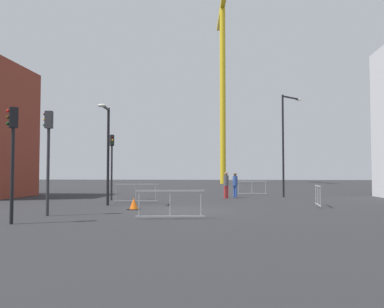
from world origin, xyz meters
TOP-DOWN VIEW (x-y plane):
  - ground at (0.00, 0.00)m, footprint 160.00×160.00m
  - construction_crane at (1.40, 44.73)m, footprint 2.26×15.66m
  - streetlamp_tall at (6.33, 10.81)m, footprint 1.64×1.54m
  - streetlamp_short at (-4.11, 2.17)m, footprint 0.44×1.67m
  - traffic_light_corner at (-4.99, -2.82)m, footprint 0.38×0.26m
  - traffic_light_crosswalk at (-5.12, 6.48)m, footprint 0.34×0.39m
  - traffic_light_verge at (-5.04, -5.40)m, footprint 0.38×0.36m
  - pedestrian_walking at (2.70, 9.95)m, footprint 0.34×0.34m
  - pedestrian_waiting at (2.08, 8.89)m, footprint 0.34×0.34m
  - safety_barrier_front at (4.08, 13.52)m, footprint 2.36×0.23m
  - safety_barrier_right_run at (0.06, -3.44)m, footprint 2.55×0.43m
  - safety_barrier_rear at (6.74, 2.51)m, footprint 0.24×1.97m
  - safety_barrier_mid_span at (-3.12, 4.60)m, footprint 2.54×0.30m
  - traffic_cone_on_verge at (-2.18, 0.19)m, footprint 0.54×0.54m

SIDE VIEW (x-z plane):
  - ground at x=0.00m, z-range 0.00..0.00m
  - traffic_cone_on_verge at x=-2.18m, z-range -0.02..0.53m
  - safety_barrier_rear at x=6.74m, z-range 0.02..1.10m
  - safety_barrier_front at x=4.08m, z-range 0.02..1.10m
  - safety_barrier_mid_span at x=-3.12m, z-range 0.02..1.10m
  - safety_barrier_right_run at x=0.06m, z-range 0.02..1.10m
  - pedestrian_walking at x=2.70m, z-range 0.14..1.85m
  - pedestrian_waiting at x=2.08m, z-range 0.15..1.93m
  - traffic_light_verge at x=-5.04m, z-range 0.68..4.62m
  - traffic_light_crosswalk at x=-5.12m, z-range 0.70..4.83m
  - traffic_light_corner at x=-4.99m, z-range 0.71..4.92m
  - streetlamp_short at x=-4.11m, z-range 0.59..5.77m
  - streetlamp_tall at x=6.33m, z-range 0.71..8.02m
  - construction_crane at x=1.40m, z-range 3.81..32.59m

